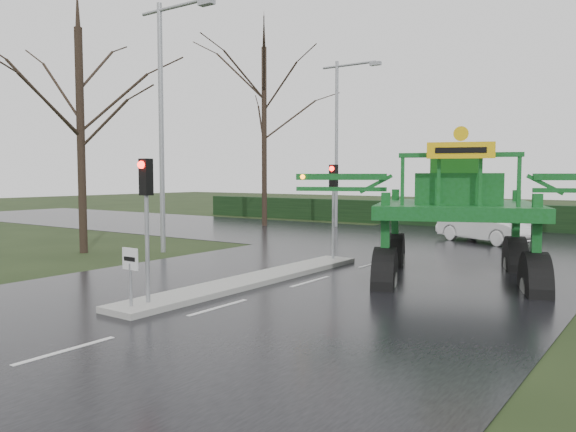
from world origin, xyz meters
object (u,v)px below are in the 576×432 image
Objects in this scene: traffic_signal_mid at (333,191)px; crop_sprayer at (387,193)px; white_sedan at (484,243)px; traffic_signal_near at (146,199)px; street_light_left_near at (166,104)px; street_light_left_far at (341,128)px; keep_left_sign at (130,267)px.

traffic_signal_mid is 0.38× the size of crop_sprayer.
traffic_signal_near is at bearing -163.48° from white_sedan.
street_light_left_near is 14.00m from street_light_left_far.
traffic_signal_near is at bearing -45.47° from street_light_left_near.
traffic_signal_mid is 7.83m from street_light_left_near.
street_light_left_far is at bearing 96.92° from white_sedan.
crop_sprayer is (3.19, -2.40, 0.04)m from traffic_signal_mid.
traffic_signal_mid reaches higher than white_sedan.
traffic_signal_mid is 0.75× the size of white_sedan.
street_light_left_near is 1.06× the size of crop_sprayer.
traffic_signal_mid is (0.00, 8.99, 1.53)m from keep_left_sign.
traffic_signal_mid is 0.35× the size of street_light_left_near.
traffic_signal_near is at bearing -71.83° from street_light_left_far.
street_light_left_near is at bearing 154.41° from crop_sprayer.
street_light_left_near reaches higher than traffic_signal_mid.
keep_left_sign is 9.12m from traffic_signal_mid.
street_light_left_far is at bearing 103.62° from crop_sprayer.
crop_sprayer reaches higher than traffic_signal_near.
crop_sprayer is (10.09, -14.90, -3.36)m from street_light_left_far.
crop_sprayer reaches higher than white_sedan.
traffic_signal_near is 0.75× the size of white_sedan.
white_sedan is (2.65, 9.41, -2.59)m from traffic_signal_mid.
traffic_signal_near reaches higher than keep_left_sign.
crop_sprayer is (3.19, 6.60, 1.57)m from keep_left_sign.
keep_left_sign is 0.14× the size of street_light_left_near.
traffic_signal_near reaches higher than white_sedan.
crop_sprayer is at bearing -36.86° from traffic_signal_mid.
white_sedan is at bearing 74.29° from traffic_signal_mid.
keep_left_sign is 0.38× the size of traffic_signal_mid.
keep_left_sign is at bearing -90.00° from traffic_signal_near.
traffic_signal_near is at bearing -90.00° from traffic_signal_mid.
keep_left_sign is 0.14× the size of crop_sprayer.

